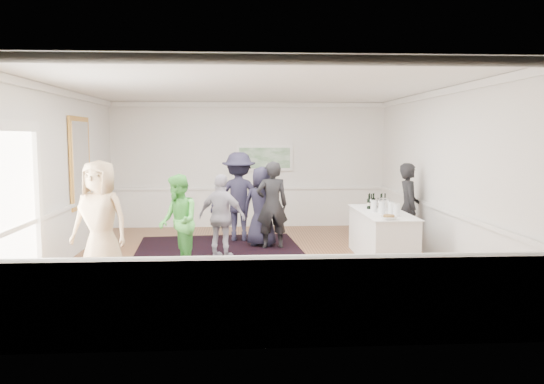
{
  "coord_description": "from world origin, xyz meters",
  "views": [
    {
      "loc": [
        -0.21,
        -9.62,
        2.33
      ],
      "look_at": [
        0.37,
        0.2,
        1.29
      ],
      "focal_mm": 35.0,
      "sensor_mm": 36.0,
      "label": 1
    }
  ],
  "objects": [
    {
      "name": "guest_navy",
      "position": [
        0.23,
        1.48,
        0.85
      ],
      "size": [
        0.96,
        0.77,
        1.7
      ],
      "primitive_type": "imported",
      "rotation": [
        0.0,
        0.0,
        2.84
      ],
      "color": "#1F1D30",
      "rests_on": "floor"
    },
    {
      "name": "wall_back",
      "position": [
        0.0,
        4.0,
        1.6
      ],
      "size": [
        7.0,
        0.02,
        3.2
      ],
      "primitive_type": "cube",
      "color": "white",
      "rests_on": "floor"
    },
    {
      "name": "guest_dark_b",
      "position": [
        0.43,
        1.25,
        0.91
      ],
      "size": [
        0.71,
        0.51,
        1.82
      ],
      "primitive_type": "imported",
      "rotation": [
        0.0,
        0.0,
        3.26
      ],
      "color": "black",
      "rests_on": "floor"
    },
    {
      "name": "wall_left",
      "position": [
        -3.5,
        0.0,
        1.6
      ],
      "size": [
        0.02,
        8.0,
        3.2
      ],
      "primitive_type": "cube",
      "color": "white",
      "rests_on": "floor"
    },
    {
      "name": "bartender",
      "position": [
        3.2,
        0.91,
        0.9
      ],
      "size": [
        0.5,
        0.7,
        1.79
      ],
      "primitive_type": "imported",
      "rotation": [
        0.0,
        0.0,
        1.46
      ],
      "color": "black",
      "rests_on": "floor"
    },
    {
      "name": "nut_bowl",
      "position": [
        2.32,
        -0.79,
        0.95
      ],
      "size": [
        0.28,
        0.28,
        0.08
      ],
      "color": "white",
      "rests_on": "serving_table"
    },
    {
      "name": "wainscoting",
      "position": [
        0.0,
        0.0,
        0.5
      ],
      "size": [
        7.0,
        8.0,
        1.0
      ],
      "primitive_type": null,
      "color": "white",
      "rests_on": "floor"
    },
    {
      "name": "ice_bucket",
      "position": [
        2.51,
        0.29,
        1.03
      ],
      "size": [
        0.26,
        0.26,
        0.25
      ],
      "primitive_type": "cylinder",
      "color": "silver",
      "rests_on": "serving_table"
    },
    {
      "name": "wine_bottles",
      "position": [
        2.45,
        0.63,
        1.07
      ],
      "size": [
        0.43,
        0.23,
        0.31
      ],
      "color": "black",
      "rests_on": "serving_table"
    },
    {
      "name": "ceiling",
      "position": [
        0.0,
        0.0,
        3.2
      ],
      "size": [
        7.0,
        8.0,
        0.02
      ],
      "primitive_type": "cube",
      "color": "white",
      "rests_on": "wall_back"
    },
    {
      "name": "wall_front",
      "position": [
        0.0,
        -4.0,
        1.6
      ],
      "size": [
        7.0,
        0.02,
        3.2
      ],
      "primitive_type": "cube",
      "color": "white",
      "rests_on": "floor"
    },
    {
      "name": "area_rug",
      "position": [
        -0.62,
        0.51,
        0.01
      ],
      "size": [
        3.68,
        4.64,
        0.02
      ],
      "primitive_type": "cube",
      "rotation": [
        0.0,
        0.0,
        0.08
      ],
      "color": "black",
      "rests_on": "floor"
    },
    {
      "name": "wall_right",
      "position": [
        3.5,
        0.0,
        1.6
      ],
      "size": [
        0.02,
        8.0,
        3.2
      ],
      "primitive_type": "cube",
      "color": "white",
      "rests_on": "floor"
    },
    {
      "name": "serving_table",
      "position": [
        2.45,
        0.15,
        0.46
      ],
      "size": [
        0.86,
        2.25,
        0.91
      ],
      "color": "white",
      "rests_on": "floor"
    },
    {
      "name": "mirror",
      "position": [
        -3.45,
        1.3,
        1.8
      ],
      "size": [
        0.05,
        1.25,
        1.85
      ],
      "color": "#F4AF47",
      "rests_on": "wall_left"
    },
    {
      "name": "guest_lilac",
      "position": [
        -0.57,
        0.32,
        0.81
      ],
      "size": [
        1.03,
        0.75,
        1.62
      ],
      "primitive_type": "imported",
      "rotation": [
        0.0,
        0.0,
        2.72
      ],
      "color": "#B2ACC1",
      "rests_on": "floor"
    },
    {
      "name": "guest_tan",
      "position": [
        -2.47,
        -1.08,
        0.98
      ],
      "size": [
        1.09,
        0.85,
        1.96
      ],
      "primitive_type": "imported",
      "rotation": [
        0.0,
        0.0,
        -0.27
      ],
      "color": "tan",
      "rests_on": "floor"
    },
    {
      "name": "landscape_painting",
      "position": [
        0.4,
        3.95,
        1.78
      ],
      "size": [
        1.44,
        0.06,
        0.66
      ],
      "color": "white",
      "rests_on": "wall_back"
    },
    {
      "name": "juice_pitchers",
      "position": [
        2.44,
        -0.14,
        1.03
      ],
      "size": [
        0.39,
        0.66,
        0.24
      ],
      "color": "#65AD3E",
      "rests_on": "serving_table"
    },
    {
      "name": "doorway",
      "position": [
        -3.45,
        -1.9,
        1.42
      ],
      "size": [
        0.1,
        1.78,
        2.56
      ],
      "color": "white",
      "rests_on": "wall_left"
    },
    {
      "name": "guest_green",
      "position": [
        -1.31,
        -0.34,
        0.84
      ],
      "size": [
        0.88,
        0.98,
        1.67
      ],
      "primitive_type": "imported",
      "rotation": [
        0.0,
        0.0,
        -1.21
      ],
      "color": "#53C850",
      "rests_on": "floor"
    },
    {
      "name": "guest_dark_a",
      "position": [
        -0.26,
        2.1,
        0.99
      ],
      "size": [
        1.3,
        0.76,
        1.98
      ],
      "primitive_type": "imported",
      "rotation": [
        0.0,
        0.0,
        3.12
      ],
      "color": "#1F1D30",
      "rests_on": "floor"
    },
    {
      "name": "floor",
      "position": [
        0.0,
        0.0,
        0.0
      ],
      "size": [
        8.0,
        8.0,
        0.0
      ],
      "primitive_type": "plane",
      "color": "brown",
      "rests_on": "ground"
    }
  ]
}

